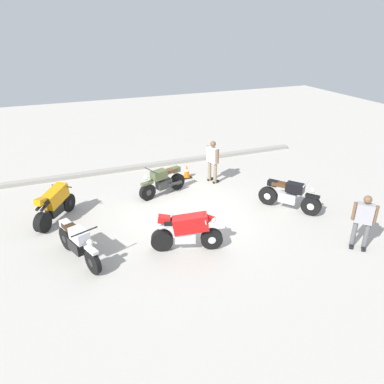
{
  "coord_description": "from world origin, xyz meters",
  "views": [
    {
      "loc": [
        -3.69,
        -9.61,
        5.69
      ],
      "look_at": [
        0.21,
        0.11,
        0.75
      ],
      "focal_mm": 34.12,
      "sensor_mm": 36.0,
      "label": 1
    }
  ],
  "objects_px": {
    "motorcycle_red_sportbike": "(187,230)",
    "person_in_gray_shirt": "(363,219)",
    "motorcycle_silver_cruiser": "(78,243)",
    "motorcycle_olive_vintage": "(163,182)",
    "motorcycle_orange_sportbike": "(55,203)",
    "person_in_white_shirt": "(213,159)",
    "traffic_cone": "(187,171)",
    "motorcycle_black_cruiser": "(289,195)"
  },
  "relations": [
    {
      "from": "motorcycle_orange_sportbike",
      "to": "person_in_white_shirt",
      "type": "xyz_separation_m",
      "value": [
        5.77,
        0.93,
        0.34
      ]
    },
    {
      "from": "traffic_cone",
      "to": "motorcycle_red_sportbike",
      "type": "bearing_deg",
      "value": -110.89
    },
    {
      "from": "person_in_gray_shirt",
      "to": "traffic_cone",
      "type": "bearing_deg",
      "value": -112.84
    },
    {
      "from": "motorcycle_red_sportbike",
      "to": "person_in_white_shirt",
      "type": "relative_size",
      "value": 1.16
    },
    {
      "from": "person_in_gray_shirt",
      "to": "traffic_cone",
      "type": "distance_m",
      "value": 6.92
    },
    {
      "from": "person_in_white_shirt",
      "to": "motorcycle_orange_sportbike",
      "type": "bearing_deg",
      "value": 172.39
    },
    {
      "from": "motorcycle_red_sportbike",
      "to": "motorcycle_silver_cruiser",
      "type": "bearing_deg",
      "value": -172.95
    },
    {
      "from": "motorcycle_orange_sportbike",
      "to": "motorcycle_red_sportbike",
      "type": "bearing_deg",
      "value": -96.16
    },
    {
      "from": "motorcycle_black_cruiser",
      "to": "traffic_cone",
      "type": "bearing_deg",
      "value": 172.91
    },
    {
      "from": "motorcycle_olive_vintage",
      "to": "person_in_gray_shirt",
      "type": "distance_m",
      "value": 6.57
    },
    {
      "from": "motorcycle_red_sportbike",
      "to": "motorcycle_orange_sportbike",
      "type": "relative_size",
      "value": 1.14
    },
    {
      "from": "motorcycle_silver_cruiser",
      "to": "motorcycle_black_cruiser",
      "type": "distance_m",
      "value": 6.73
    },
    {
      "from": "motorcycle_orange_sportbike",
      "to": "motorcycle_black_cruiser",
      "type": "distance_m",
      "value": 7.44
    },
    {
      "from": "motorcycle_olive_vintage",
      "to": "motorcycle_orange_sportbike",
      "type": "xyz_separation_m",
      "value": [
        -3.67,
        -0.57,
        0.11
      ]
    },
    {
      "from": "person_in_white_shirt",
      "to": "motorcycle_red_sportbike",
      "type": "bearing_deg",
      "value": -139.82
    },
    {
      "from": "motorcycle_silver_cruiser",
      "to": "motorcycle_black_cruiser",
      "type": "relative_size",
      "value": 1.14
    },
    {
      "from": "motorcycle_orange_sportbike",
      "to": "motorcycle_olive_vintage",
      "type": "bearing_deg",
      "value": -44.26
    },
    {
      "from": "person_in_white_shirt",
      "to": "traffic_cone",
      "type": "xyz_separation_m",
      "value": [
        -0.76,
        0.77,
        -0.67
      ]
    },
    {
      "from": "motorcycle_olive_vintage",
      "to": "motorcycle_silver_cruiser",
      "type": "bearing_deg",
      "value": 22.11
    },
    {
      "from": "motorcycle_red_sportbike",
      "to": "motorcycle_silver_cruiser",
      "type": "height_order",
      "value": "motorcycle_red_sportbike"
    },
    {
      "from": "motorcycle_orange_sportbike",
      "to": "person_in_white_shirt",
      "type": "height_order",
      "value": "person_in_white_shirt"
    },
    {
      "from": "motorcycle_silver_cruiser",
      "to": "traffic_cone",
      "type": "xyz_separation_m",
      "value": [
        4.58,
        4.12,
        -0.26
      ]
    },
    {
      "from": "motorcycle_red_sportbike",
      "to": "person_in_gray_shirt",
      "type": "distance_m",
      "value": 4.71
    },
    {
      "from": "motorcycle_olive_vintage",
      "to": "motorcycle_silver_cruiser",
      "type": "height_order",
      "value": "motorcycle_silver_cruiser"
    },
    {
      "from": "person_in_white_shirt",
      "to": "person_in_gray_shirt",
      "type": "height_order",
      "value": "person_in_white_shirt"
    },
    {
      "from": "person_in_white_shirt",
      "to": "motorcycle_silver_cruiser",
      "type": "bearing_deg",
      "value": -164.73
    },
    {
      "from": "motorcycle_orange_sportbike",
      "to": "motorcycle_silver_cruiser",
      "type": "distance_m",
      "value": 2.45
    },
    {
      "from": "motorcycle_orange_sportbike",
      "to": "traffic_cone",
      "type": "distance_m",
      "value": 5.3
    },
    {
      "from": "motorcycle_orange_sportbike",
      "to": "motorcycle_silver_cruiser",
      "type": "relative_size",
      "value": 0.84
    },
    {
      "from": "motorcycle_orange_sportbike",
      "to": "motorcycle_black_cruiser",
      "type": "bearing_deg",
      "value": -69.32
    },
    {
      "from": "motorcycle_black_cruiser",
      "to": "traffic_cone",
      "type": "xyz_separation_m",
      "value": [
        -2.14,
        3.78,
        -0.26
      ]
    },
    {
      "from": "motorcycle_olive_vintage",
      "to": "motorcycle_black_cruiser",
      "type": "distance_m",
      "value": 4.37
    },
    {
      "from": "motorcycle_red_sportbike",
      "to": "motorcycle_olive_vintage",
      "type": "bearing_deg",
      "value": 101.59
    },
    {
      "from": "motorcycle_silver_cruiser",
      "to": "person_in_gray_shirt",
      "type": "bearing_deg",
      "value": 51.54
    },
    {
      "from": "person_in_gray_shirt",
      "to": "motorcycle_olive_vintage",
      "type": "bearing_deg",
      "value": -98.12
    },
    {
      "from": "motorcycle_red_sportbike",
      "to": "traffic_cone",
      "type": "height_order",
      "value": "motorcycle_red_sportbike"
    },
    {
      "from": "motorcycle_olive_vintage",
      "to": "person_in_white_shirt",
      "type": "relative_size",
      "value": 1.15
    },
    {
      "from": "motorcycle_silver_cruiser",
      "to": "person_in_gray_shirt",
      "type": "relative_size",
      "value": 1.26
    },
    {
      "from": "motorcycle_silver_cruiser",
      "to": "person_in_gray_shirt",
      "type": "distance_m",
      "value": 7.54
    },
    {
      "from": "motorcycle_black_cruiser",
      "to": "motorcycle_olive_vintage",
      "type": "bearing_deg",
      "value": -163.86
    },
    {
      "from": "motorcycle_olive_vintage",
      "to": "motorcycle_red_sportbike",
      "type": "distance_m",
      "value": 3.6
    },
    {
      "from": "person_in_gray_shirt",
      "to": "traffic_cone",
      "type": "height_order",
      "value": "person_in_gray_shirt"
    }
  ]
}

